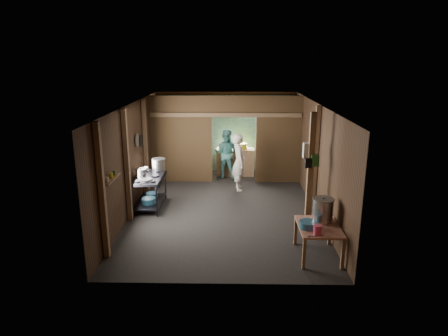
{
  "coord_description": "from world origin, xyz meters",
  "views": [
    {
      "loc": [
        0.18,
        -9.42,
        3.69
      ],
      "look_at": [
        0.0,
        -0.2,
        1.1
      ],
      "focal_mm": 31.94,
      "sensor_mm": 36.0,
      "label": 1
    }
  ],
  "objects_px": {
    "stove_pot_large": "(159,165)",
    "gas_range": "(149,192)",
    "pink_bucket": "(317,230)",
    "cook": "(239,162)",
    "stock_pot": "(323,211)",
    "prep_table": "(318,241)",
    "yellow_tub": "(242,146)"
  },
  "relations": [
    {
      "from": "prep_table",
      "to": "yellow_tub",
      "type": "xyz_separation_m",
      "value": [
        -1.33,
        5.44,
        0.63
      ]
    },
    {
      "from": "yellow_tub",
      "to": "pink_bucket",
      "type": "bearing_deg",
      "value": -78.15
    },
    {
      "from": "stove_pot_large",
      "to": "stock_pot",
      "type": "relative_size",
      "value": 0.73
    },
    {
      "from": "stock_pot",
      "to": "yellow_tub",
      "type": "relative_size",
      "value": 1.45
    },
    {
      "from": "yellow_tub",
      "to": "prep_table",
      "type": "bearing_deg",
      "value": -76.25
    },
    {
      "from": "prep_table",
      "to": "pink_bucket",
      "type": "xyz_separation_m",
      "value": [
        -0.11,
        -0.38,
        0.4
      ]
    },
    {
      "from": "gas_range",
      "to": "prep_table",
      "type": "bearing_deg",
      "value": -33.91
    },
    {
      "from": "gas_range",
      "to": "pink_bucket",
      "type": "relative_size",
      "value": 7.78
    },
    {
      "from": "gas_range",
      "to": "cook",
      "type": "distance_m",
      "value": 2.72
    },
    {
      "from": "stock_pot",
      "to": "pink_bucket",
      "type": "xyz_separation_m",
      "value": [
        -0.22,
        -0.6,
        -0.13
      ]
    },
    {
      "from": "stove_pot_large",
      "to": "stock_pot",
      "type": "xyz_separation_m",
      "value": [
        3.64,
        -2.78,
        -0.13
      ]
    },
    {
      "from": "gas_range",
      "to": "stock_pot",
      "type": "xyz_separation_m",
      "value": [
        3.81,
        -2.27,
        0.43
      ]
    },
    {
      "from": "gas_range",
      "to": "yellow_tub",
      "type": "relative_size",
      "value": 4.16
    },
    {
      "from": "cook",
      "to": "yellow_tub",
      "type": "bearing_deg",
      "value": -11.95
    },
    {
      "from": "prep_table",
      "to": "stove_pot_large",
      "type": "distance_m",
      "value": 4.69
    },
    {
      "from": "prep_table",
      "to": "stock_pot",
      "type": "height_order",
      "value": "stock_pot"
    },
    {
      "from": "pink_bucket",
      "to": "cook",
      "type": "bearing_deg",
      "value": 107.08
    },
    {
      "from": "stove_pot_large",
      "to": "yellow_tub",
      "type": "distance_m",
      "value": 3.29
    },
    {
      "from": "gas_range",
      "to": "pink_bucket",
      "type": "height_order",
      "value": "gas_range"
    },
    {
      "from": "pink_bucket",
      "to": "cook",
      "type": "relative_size",
      "value": 0.11
    },
    {
      "from": "stove_pot_large",
      "to": "gas_range",
      "type": "bearing_deg",
      "value": -108.59
    },
    {
      "from": "stock_pot",
      "to": "pink_bucket",
      "type": "relative_size",
      "value": 2.71
    },
    {
      "from": "prep_table",
      "to": "pink_bucket",
      "type": "height_order",
      "value": "pink_bucket"
    },
    {
      "from": "stove_pot_large",
      "to": "stock_pot",
      "type": "distance_m",
      "value": 4.58
    },
    {
      "from": "yellow_tub",
      "to": "cook",
      "type": "bearing_deg",
      "value": -94.0
    },
    {
      "from": "prep_table",
      "to": "cook",
      "type": "bearing_deg",
      "value": 110.04
    },
    {
      "from": "gas_range",
      "to": "yellow_tub",
      "type": "distance_m",
      "value": 3.82
    },
    {
      "from": "stove_pot_large",
      "to": "stock_pot",
      "type": "bearing_deg",
      "value": -37.31
    },
    {
      "from": "pink_bucket",
      "to": "cook",
      "type": "height_order",
      "value": "cook"
    },
    {
      "from": "prep_table",
      "to": "cook",
      "type": "xyz_separation_m",
      "value": [
        -1.44,
        3.93,
        0.5
      ]
    },
    {
      "from": "stock_pot",
      "to": "gas_range",
      "type": "bearing_deg",
      "value": 149.22
    },
    {
      "from": "cook",
      "to": "pink_bucket",
      "type": "bearing_deg",
      "value": -170.86
    }
  ]
}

